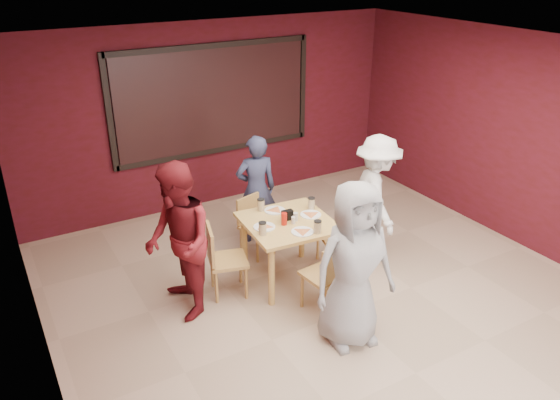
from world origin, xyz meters
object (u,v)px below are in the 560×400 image
chair_left (221,257)px  chair_right (341,229)px  chair_front (330,273)px  diner_left (179,242)px  dining_table (288,229)px  diner_front (354,265)px  chair_back (254,222)px  diner_back (256,189)px  diner_right (376,196)px

chair_left → chair_right: size_ratio=1.00×
chair_front → chair_right: bearing=47.4°
chair_front → diner_left: bearing=148.8°
dining_table → diner_front: (-0.02, -1.30, 0.19)m
chair_back → chair_right: 1.16m
chair_right → diner_front: diner_front is taller
chair_left → diner_front: diner_front is taller
chair_back → diner_left: size_ratio=0.45×
diner_front → chair_front: bearing=89.8°
dining_table → chair_left: size_ratio=1.23×
chair_left → chair_front: bearing=-47.1°
dining_table → chair_right: dining_table is taller
dining_table → diner_back: bearing=82.2°
chair_right → diner_front: size_ratio=0.50×
chair_front → chair_back: 1.60m
chair_front → chair_right: chair_front is taller
dining_table → chair_back: bearing=94.1°
chair_front → chair_right: size_ratio=1.03×
chair_back → diner_back: bearing=56.4°
diner_front → diner_right: diner_front is taller
chair_back → chair_right: size_ratio=0.90×
chair_left → diner_left: diner_left is taller
dining_table → diner_front: bearing=-91.0°
dining_table → chair_front: (0.04, -0.82, -0.18)m
chair_back → diner_front: bearing=-89.1°
chair_back → diner_front: diner_front is taller
chair_back → diner_right: size_ratio=0.49×
chair_front → diner_right: bearing=32.8°
diner_back → diner_right: (1.19, -1.07, 0.05)m
dining_table → chair_right: bearing=-2.1°
chair_right → diner_back: (-0.62, 1.12, 0.26)m
chair_front → chair_left: bearing=132.9°
chair_front → diner_front: size_ratio=0.51×
diner_back → diner_left: 1.84m
chair_front → diner_left: diner_left is taller
dining_table → diner_back: size_ratio=0.71×
chair_front → diner_back: size_ratio=0.60×
chair_front → chair_back: chair_front is taller
diner_front → dining_table: bearing=96.6°
diner_front → diner_left: 1.86m
chair_back → chair_left: (-0.77, -0.67, 0.05)m
dining_table → diner_back: diner_back is taller
chair_front → diner_back: bearing=86.8°
dining_table → chair_left: bearing=172.4°
diner_front → diner_left: (-1.32, 1.31, -0.01)m
dining_table → chair_right: size_ratio=1.23×
diner_back → chair_left: bearing=58.9°
chair_front → diner_front: (-0.06, -0.48, 0.37)m
chair_right → diner_back: size_ratio=0.58×
chair_front → dining_table: bearing=93.0°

